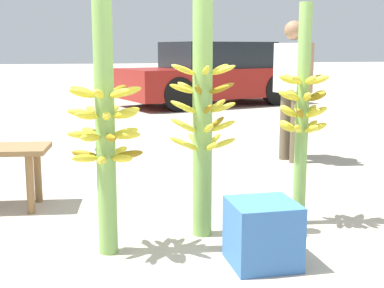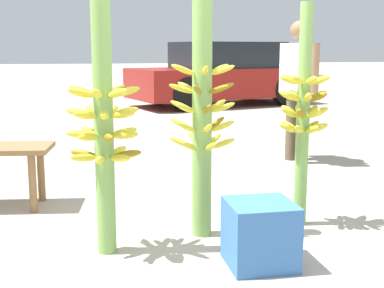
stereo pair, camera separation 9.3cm
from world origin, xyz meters
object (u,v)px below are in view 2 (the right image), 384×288
(banana_stalk_left, at_px, (104,125))
(vendor_person, at_px, (298,80))
(parked_car, at_px, (223,75))
(produce_crate, at_px, (260,234))
(banana_stalk_right, at_px, (303,112))
(banana_stalk_center, at_px, (202,113))

(banana_stalk_left, relative_size, vendor_person, 1.03)
(parked_car, height_order, produce_crate, parked_car)
(parked_car, bearing_deg, banana_stalk_left, 144.46)
(banana_stalk_left, bearing_deg, parked_car, 71.00)
(banana_stalk_left, distance_m, parked_car, 8.78)
(banana_stalk_right, relative_size, parked_car, 0.37)
(vendor_person, distance_m, parked_car, 6.02)
(banana_stalk_center, relative_size, vendor_person, 1.06)
(vendor_person, bearing_deg, produce_crate, -38.04)
(banana_stalk_left, xyz_separation_m, produce_crate, (0.87, -0.38, -0.61))
(banana_stalk_right, bearing_deg, banana_stalk_center, -173.79)
(banana_stalk_center, height_order, produce_crate, banana_stalk_center)
(banana_stalk_center, distance_m, produce_crate, 0.89)
(banana_stalk_center, relative_size, produce_crate, 4.33)
(banana_stalk_center, relative_size, banana_stalk_right, 1.05)
(banana_stalk_left, distance_m, produce_crate, 1.13)
(banana_stalk_left, relative_size, banana_stalk_center, 0.97)
(banana_stalk_center, distance_m, parked_car, 8.41)
(parked_car, bearing_deg, produce_crate, 150.57)
(banana_stalk_right, xyz_separation_m, vendor_person, (0.79, 2.05, 0.09))
(banana_stalk_center, bearing_deg, parked_car, 74.74)
(banana_stalk_center, relative_size, parked_car, 0.39)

